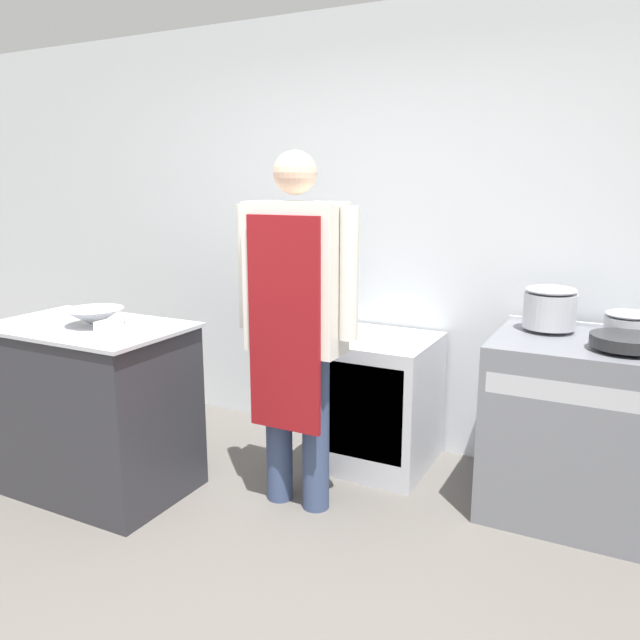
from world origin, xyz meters
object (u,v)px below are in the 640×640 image
(mixing_bowl, at_px, (94,317))
(stock_pot, at_px, (550,306))
(fridge_unit, at_px, (376,401))
(saute_pan, at_px, (626,341))
(stove, at_px, (578,428))
(person_cook, at_px, (295,311))
(sauce_pot, at_px, (628,323))
(plastic_tub, at_px, (109,329))

(mixing_bowl, height_order, stock_pot, stock_pot)
(fridge_unit, bearing_deg, saute_pan, -8.56)
(stove, bearing_deg, fridge_unit, 176.42)
(saute_pan, bearing_deg, fridge_unit, 171.44)
(stove, relative_size, saute_pan, 2.96)
(person_cook, distance_m, saute_pan, 1.55)
(mixing_bowl, xyz_separation_m, sauce_pot, (2.51, 1.05, 0.02))
(stove, relative_size, plastic_tub, 9.18)
(saute_pan, bearing_deg, mixing_bowl, -162.37)
(stove, relative_size, fridge_unit, 1.19)
(person_cook, distance_m, mixing_bowl, 1.08)
(mixing_bowl, bearing_deg, person_cook, 18.28)
(stove, relative_size, sauce_pot, 4.18)
(stove, height_order, saute_pan, saute_pan)
(person_cook, xyz_separation_m, plastic_tub, (-0.78, -0.48, -0.08))
(mixing_bowl, distance_m, saute_pan, 2.63)
(fridge_unit, distance_m, plastic_tub, 1.59)
(sauce_pot, bearing_deg, stove, -143.72)
(stove, bearing_deg, person_cook, -155.98)
(person_cook, relative_size, plastic_tub, 17.93)
(mixing_bowl, xyz_separation_m, plastic_tub, (0.24, -0.14, -0.01))
(fridge_unit, xyz_separation_m, plastic_tub, (-0.97, -1.13, 0.58))
(stove, relative_size, stock_pot, 3.53)
(person_cook, xyz_separation_m, mixing_bowl, (-1.03, -0.34, -0.07))
(fridge_unit, bearing_deg, stove, -3.58)
(stove, distance_m, mixing_bowl, 2.56)
(fridge_unit, distance_m, stock_pot, 1.14)
(fridge_unit, relative_size, stock_pot, 2.96)
(saute_pan, bearing_deg, stock_pot, 145.60)
(stock_pot, height_order, saute_pan, stock_pot)
(person_cook, relative_size, sauce_pot, 8.16)
(plastic_tub, height_order, saute_pan, plastic_tub)
(stove, xyz_separation_m, mixing_bowl, (-2.34, -0.92, 0.52))
(fridge_unit, xyz_separation_m, saute_pan, (1.30, -0.20, 0.57))
(stove, height_order, fridge_unit, stove)
(saute_pan, distance_m, sauce_pot, 0.26)
(mixing_bowl, relative_size, sauce_pot, 1.38)
(fridge_unit, xyz_separation_m, person_cook, (-0.18, -0.65, 0.66))
(fridge_unit, xyz_separation_m, sauce_pot, (1.30, 0.06, 0.60))
(person_cook, bearing_deg, saute_pan, 17.17)
(plastic_tub, bearing_deg, stock_pot, 32.00)
(plastic_tub, relative_size, stock_pot, 0.38)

